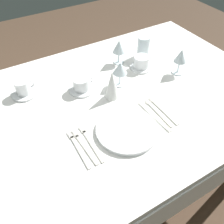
# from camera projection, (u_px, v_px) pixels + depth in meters

# --- Properties ---
(ground_plane) EXTENTS (6.00, 6.00, 0.00)m
(ground_plane) POSITION_uv_depth(u_px,v_px,m) (106.00, 181.00, 1.74)
(ground_plane) COLOR #4C3828
(dining_table) EXTENTS (1.80, 1.11, 0.74)m
(dining_table) POSITION_uv_depth(u_px,v_px,m) (104.00, 115.00, 1.28)
(dining_table) COLOR white
(dining_table) RESTS_ON ground
(dinner_plate) EXTENTS (0.27, 0.27, 0.02)m
(dinner_plate) POSITION_uv_depth(u_px,v_px,m) (126.00, 130.00, 1.08)
(dinner_plate) COLOR white
(dinner_plate) RESTS_ON dining_table
(fork_outer) EXTENTS (0.02, 0.22, 0.00)m
(fork_outer) POSITION_uv_depth(u_px,v_px,m) (90.00, 142.00, 1.04)
(fork_outer) COLOR beige
(fork_outer) RESTS_ON dining_table
(fork_inner) EXTENTS (0.03, 0.21, 0.00)m
(fork_inner) POSITION_uv_depth(u_px,v_px,m) (83.00, 145.00, 1.03)
(fork_inner) COLOR beige
(fork_inner) RESTS_ON dining_table
(fork_salad) EXTENTS (0.02, 0.22, 0.00)m
(fork_salad) POSITION_uv_depth(u_px,v_px,m) (78.00, 147.00, 1.02)
(fork_salad) COLOR beige
(fork_salad) RESTS_ON dining_table
(dinner_knife) EXTENTS (0.03, 0.23, 0.00)m
(dinner_knife) POSITION_uv_depth(u_px,v_px,m) (155.00, 117.00, 1.15)
(dinner_knife) COLOR beige
(dinner_knife) RESTS_ON dining_table
(spoon_soup) EXTENTS (0.03, 0.21, 0.01)m
(spoon_soup) POSITION_uv_depth(u_px,v_px,m) (155.00, 110.00, 1.18)
(spoon_soup) COLOR beige
(spoon_soup) RESTS_ON dining_table
(spoon_dessert) EXTENTS (0.03, 0.22, 0.01)m
(spoon_dessert) POSITION_uv_depth(u_px,v_px,m) (159.00, 107.00, 1.20)
(spoon_dessert) COLOR beige
(spoon_dessert) RESTS_ON dining_table
(saucer_left) EXTENTS (0.13, 0.13, 0.01)m
(saucer_left) POSITION_uv_depth(u_px,v_px,m) (141.00, 67.00, 1.43)
(saucer_left) COLOR white
(saucer_left) RESTS_ON dining_table
(coffee_cup_left) EXTENTS (0.11, 0.09, 0.07)m
(coffee_cup_left) POSITION_uv_depth(u_px,v_px,m) (142.00, 62.00, 1.41)
(coffee_cup_left) COLOR white
(coffee_cup_left) RESTS_ON saucer_left
(saucer_right) EXTENTS (0.14, 0.14, 0.01)m
(saucer_right) POSITION_uv_depth(u_px,v_px,m) (82.00, 89.00, 1.29)
(saucer_right) COLOR white
(saucer_right) RESTS_ON dining_table
(coffee_cup_right) EXTENTS (0.11, 0.08, 0.06)m
(coffee_cup_right) POSITION_uv_depth(u_px,v_px,m) (82.00, 84.00, 1.26)
(coffee_cup_right) COLOR white
(coffee_cup_right) RESTS_ON saucer_right
(saucer_far) EXTENTS (0.13, 0.13, 0.01)m
(saucer_far) POSITION_uv_depth(u_px,v_px,m) (25.00, 93.00, 1.27)
(saucer_far) COLOR white
(saucer_far) RESTS_ON dining_table
(coffee_cup_far) EXTENTS (0.10, 0.07, 0.07)m
(coffee_cup_far) POSITION_uv_depth(u_px,v_px,m) (23.00, 87.00, 1.24)
(coffee_cup_far) COLOR white
(coffee_cup_far) RESTS_ON saucer_far
(wine_glass_centre) EXTENTS (0.08, 0.08, 0.14)m
(wine_glass_centre) POSITION_uv_depth(u_px,v_px,m) (120.00, 69.00, 1.26)
(wine_glass_centre) COLOR silver
(wine_glass_centre) RESTS_ON dining_table
(wine_glass_left) EXTENTS (0.07, 0.07, 0.15)m
(wine_glass_left) POSITION_uv_depth(u_px,v_px,m) (181.00, 57.00, 1.33)
(wine_glass_left) COLOR silver
(wine_glass_left) RESTS_ON dining_table
(wine_glass_right) EXTENTS (0.07, 0.07, 0.14)m
(wine_glass_right) POSITION_uv_depth(u_px,v_px,m) (119.00, 47.00, 1.41)
(wine_glass_right) COLOR silver
(wine_glass_right) RESTS_ON dining_table
(drink_tumbler) EXTENTS (0.07, 0.07, 0.12)m
(drink_tumbler) POSITION_uv_depth(u_px,v_px,m) (143.00, 48.00, 1.49)
(drink_tumbler) COLOR silver
(drink_tumbler) RESTS_ON dining_table
(napkin_folded) EXTENTS (0.07, 0.07, 0.16)m
(napkin_folded) POSITION_uv_depth(u_px,v_px,m) (112.00, 84.00, 1.20)
(napkin_folded) COLOR white
(napkin_folded) RESTS_ON dining_table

